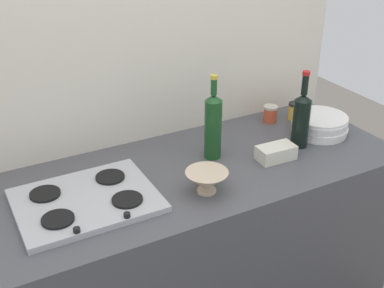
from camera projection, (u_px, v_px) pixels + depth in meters
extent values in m
cube|color=#4C4C51|center=(192.00, 256.00, 2.26)|extent=(1.80, 0.70, 0.90)
cube|color=beige|center=(152.00, 83.00, 2.23)|extent=(1.90, 0.06, 2.30)
cube|color=#B2B2B7|center=(86.00, 200.00, 1.83)|extent=(0.51, 0.40, 0.02)
cylinder|color=black|center=(58.00, 219.00, 1.70)|extent=(0.11, 0.11, 0.01)
cylinder|color=black|center=(127.00, 200.00, 1.80)|extent=(0.11, 0.11, 0.01)
cylinder|color=black|center=(45.00, 194.00, 1.84)|extent=(0.11, 0.11, 0.01)
cylinder|color=black|center=(110.00, 177.00, 1.94)|extent=(0.11, 0.11, 0.01)
cylinder|color=black|center=(77.00, 230.00, 1.64)|extent=(0.02, 0.02, 0.02)
cylinder|color=black|center=(127.00, 215.00, 1.71)|extent=(0.02, 0.02, 0.02)
cylinder|color=white|center=(318.00, 132.00, 2.35)|extent=(0.26, 0.26, 0.01)
cylinder|color=white|center=(319.00, 129.00, 2.35)|extent=(0.26, 0.26, 0.01)
cylinder|color=white|center=(320.00, 127.00, 2.34)|extent=(0.26, 0.26, 0.01)
cylinder|color=white|center=(319.00, 124.00, 2.34)|extent=(0.26, 0.26, 0.01)
cylinder|color=white|center=(320.00, 122.00, 2.33)|extent=(0.26, 0.26, 0.01)
cylinder|color=white|center=(320.00, 120.00, 2.32)|extent=(0.26, 0.26, 0.01)
cylinder|color=white|center=(320.00, 117.00, 2.32)|extent=(0.26, 0.26, 0.01)
cylinder|color=#19471E|center=(213.00, 129.00, 2.09)|extent=(0.07, 0.07, 0.26)
cone|color=#19471E|center=(214.00, 98.00, 2.03)|extent=(0.07, 0.07, 0.03)
cylinder|color=#19471E|center=(214.00, 87.00, 2.00)|extent=(0.03, 0.03, 0.07)
cylinder|color=gold|center=(214.00, 77.00, 1.99)|extent=(0.03, 0.03, 0.02)
cylinder|color=black|center=(301.00, 123.00, 2.19)|extent=(0.08, 0.08, 0.22)
cone|color=black|center=(304.00, 97.00, 2.13)|extent=(0.08, 0.08, 0.03)
cylinder|color=black|center=(305.00, 85.00, 2.11)|extent=(0.03, 0.03, 0.09)
cylinder|color=#B21E1E|center=(306.00, 73.00, 2.08)|extent=(0.03, 0.03, 0.02)
cylinder|color=beige|center=(207.00, 190.00, 1.90)|extent=(0.07, 0.07, 0.01)
cone|color=beige|center=(207.00, 181.00, 1.88)|extent=(0.16, 0.16, 0.08)
cube|color=silver|center=(276.00, 153.00, 2.12)|extent=(0.17, 0.10, 0.06)
cylinder|color=gold|center=(294.00, 112.00, 2.48)|extent=(0.06, 0.06, 0.07)
cylinder|color=black|center=(295.00, 104.00, 2.46)|extent=(0.06, 0.06, 0.01)
cylinder|color=#C64C2D|center=(270.00, 115.00, 2.45)|extent=(0.07, 0.07, 0.07)
cylinder|color=beige|center=(271.00, 107.00, 2.44)|extent=(0.07, 0.07, 0.01)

